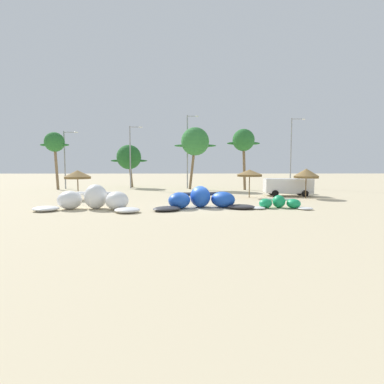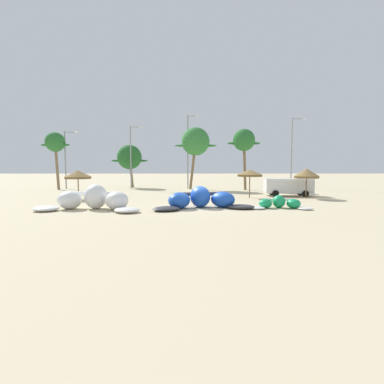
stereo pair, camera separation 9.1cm
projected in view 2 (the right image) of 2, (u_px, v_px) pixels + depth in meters
The scene contains 16 objects.
ground_plane at pixel (199, 207), 23.44m from camera, with size 260.00×260.00×0.00m, color beige.
kite_far_left at pixel (93, 200), 22.05m from camera, with size 7.96×4.09×1.79m.
kite_left at pixel (201, 200), 22.94m from camera, with size 7.75×4.30×1.62m.
kite_left_of_center at pixel (279, 203), 22.74m from camera, with size 4.67×2.32×0.96m.
beach_umbrella_near_van at pixel (78, 174), 29.51m from camera, with size 2.57×2.57×2.77m.
beach_umbrella_middle at pixel (250, 173), 30.67m from camera, with size 2.58×2.58×2.82m.
beach_umbrella_near_palms at pixel (307, 173), 30.05m from camera, with size 2.47×2.47×2.92m.
parked_van at pixel (287, 186), 32.61m from camera, with size 5.03×2.55×1.84m.
palm_leftmost at pixel (55, 143), 41.57m from camera, with size 3.98×2.65×7.81m.
palm_left at pixel (129, 157), 46.30m from camera, with size 5.54×3.69×6.45m.
palm_left_of_gap at pixel (196, 142), 42.55m from camera, with size 5.86×3.90×8.59m.
palm_center_left at pixel (244, 141), 41.09m from camera, with size 4.45×2.97×8.20m.
lamppost_west at pixel (67, 156), 43.25m from camera, with size 2.07×0.24×8.12m.
lamppost_west_center at pixel (132, 154), 44.19m from camera, with size 1.91×0.24×8.97m.
lamppost_east_center at pixel (189, 148), 43.89m from camera, with size 1.71×0.24×10.47m.
lamppost_east at pixel (293, 149), 45.61m from camera, with size 2.15×0.24×10.35m.
Camera 2 is at (-0.79, -23.26, 3.03)m, focal length 28.65 mm.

